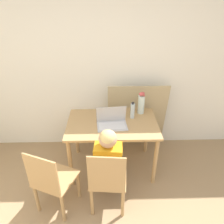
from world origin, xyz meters
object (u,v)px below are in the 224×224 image
object	(u,v)px
chair_occupied	(108,180)
laptop	(112,121)
flower_vase	(141,103)
water_bottle	(132,111)
person_seated	(108,158)
chair_spare	(52,181)

from	to	relation	value
chair_occupied	laptop	distance (m)	0.73
flower_vase	water_bottle	size ratio (longest dim) A/B	1.40
laptop	person_seated	bearing A→B (deg)	-100.47
person_seated	laptop	distance (m)	0.54
laptop	chair_spare	bearing A→B (deg)	-141.27
person_seated	laptop	xyz separation A→B (m)	(0.05, 0.52, 0.14)
chair_spare	laptop	world-z (taller)	laptop
chair_spare	water_bottle	distance (m)	1.29
chair_occupied	water_bottle	bearing A→B (deg)	-107.63
water_bottle	flower_vase	bearing A→B (deg)	44.32
person_seated	water_bottle	distance (m)	0.78
flower_vase	water_bottle	bearing A→B (deg)	-135.68
chair_occupied	water_bottle	xyz separation A→B (m)	(0.34, 0.80, 0.40)
person_seated	water_bottle	bearing A→B (deg)	-110.33
chair_occupied	water_bottle	world-z (taller)	water_bottle
chair_spare	flower_vase	xyz separation A→B (m)	(1.07, 0.93, 0.45)
laptop	chair_occupied	bearing A→B (deg)	-100.41
chair_spare	flower_vase	bearing A→B (deg)	-116.05
flower_vase	water_bottle	world-z (taller)	flower_vase
person_seated	water_bottle	xyz separation A→B (m)	(0.32, 0.68, 0.19)
flower_vase	person_seated	bearing A→B (deg)	-119.35
person_seated	flower_vase	distance (m)	0.96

